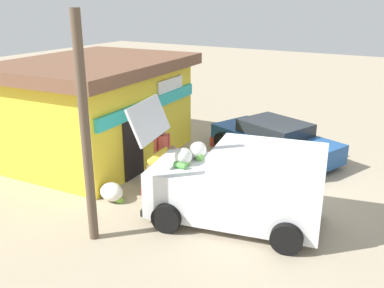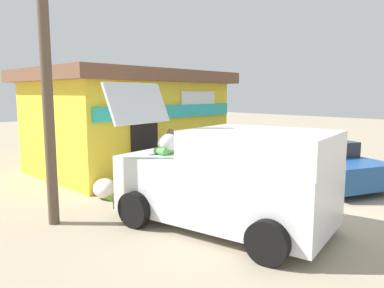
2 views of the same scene
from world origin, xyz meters
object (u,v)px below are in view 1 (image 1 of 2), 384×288
customer_bending (159,164)px  paint_bucket (213,141)px  parked_sedan (274,140)px  vendor_standing (162,150)px  storefront_bar (98,108)px  delivery_van (241,185)px  unloaded_banana_pile (112,192)px

customer_bending → paint_bucket: size_ratio=4.31×
parked_sedan → customer_bending: (-4.17, 1.69, 0.27)m
vendor_standing → paint_bucket: size_ratio=5.06×
paint_bucket → storefront_bar: bearing=134.8°
vendor_standing → customer_bending: (-0.74, -0.39, -0.06)m
parked_sedan → customer_bending: size_ratio=3.45×
delivery_van → vendor_standing: 3.05m
customer_bending → delivery_van: bearing=-96.8°
delivery_van → unloaded_banana_pile: bearing=101.4°
delivery_van → paint_bucket: delivery_van is taller
delivery_van → parked_sedan: size_ratio=0.97×
storefront_bar → delivery_van: bearing=-106.2°
delivery_van → parked_sedan: (4.47, 0.79, -0.35)m
delivery_van → vendor_standing: bearing=70.1°
parked_sedan → unloaded_banana_pile: (-5.14, 2.52, -0.36)m
delivery_van → customer_bending: 2.50m
unloaded_banana_pile → paint_bucket: size_ratio=2.77×
storefront_bar → delivery_van: size_ratio=1.38×
parked_sedan → paint_bucket: size_ratio=14.89×
storefront_bar → unloaded_banana_pile: (-2.35, -2.47, -1.41)m
customer_bending → paint_bucket: bearing=7.2°
delivery_van → parked_sedan: bearing=10.0°
paint_bucket → delivery_van: bearing=-145.9°
storefront_bar → customer_bending: storefront_bar is taller
storefront_bar → parked_sedan: 5.81m
vendor_standing → storefront_bar: bearing=77.5°
parked_sedan → customer_bending: bearing=157.9°
parked_sedan → vendor_standing: (-3.43, 2.08, 0.33)m
vendor_standing → paint_bucket: 3.49m
storefront_bar → vendor_standing: 3.07m
unloaded_banana_pile → paint_bucket: bearing=-3.4°
vendor_standing → unloaded_banana_pile: size_ratio=1.82×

